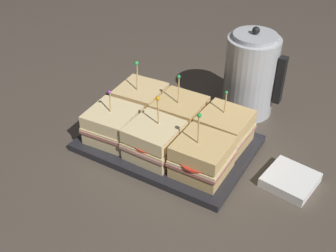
{
  "coord_description": "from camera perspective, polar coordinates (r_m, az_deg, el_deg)",
  "views": [
    {
      "loc": [
        0.43,
        -0.73,
        0.68
      ],
      "look_at": [
        0.0,
        0.0,
        0.06
      ],
      "focal_mm": 45.0,
      "sensor_mm": 36.0,
      "label": 1
    }
  ],
  "objects": [
    {
      "name": "ground_plane",
      "position": [
        1.09,
        0.0,
        -2.69
      ],
      "size": [
        6.0,
        6.0,
        0.0
      ],
      "primitive_type": "plane",
      "color": "#4C4238"
    },
    {
      "name": "serving_platter",
      "position": [
        1.08,
        0.0,
        -2.31
      ],
      "size": [
        0.42,
        0.29,
        0.02
      ],
      "color": "#232328",
      "rests_on": "ground_plane"
    },
    {
      "name": "sandwich_front_left",
      "position": [
        1.07,
        -7.45,
        0.18
      ],
      "size": [
        0.13,
        0.13,
        0.14
      ],
      "color": "beige",
      "rests_on": "serving_platter"
    },
    {
      "name": "sandwich_front_center",
      "position": [
        1.01,
        -1.84,
        -1.95
      ],
      "size": [
        0.12,
        0.12,
        0.16
      ],
      "color": "beige",
      "rests_on": "serving_platter"
    },
    {
      "name": "sandwich_front_right",
      "position": [
        0.96,
        4.63,
        -4.2
      ],
      "size": [
        0.12,
        0.13,
        0.17
      ],
      "color": "tan",
      "rests_on": "serving_platter"
    },
    {
      "name": "sandwich_back_left",
      "position": [
        1.15,
        -3.71,
        3.35
      ],
      "size": [
        0.13,
        0.13,
        0.17
      ],
      "color": "#DBB77A",
      "rests_on": "serving_platter"
    },
    {
      "name": "sandwich_back_center",
      "position": [
        1.09,
        1.55,
        1.52
      ],
      "size": [
        0.12,
        0.12,
        0.17
      ],
      "color": "tan",
      "rests_on": "serving_platter"
    },
    {
      "name": "sandwich_back_right",
      "position": [
        1.05,
        7.62,
        -0.44
      ],
      "size": [
        0.13,
        0.13,
        0.15
      ],
      "color": "tan",
      "rests_on": "serving_platter"
    },
    {
      "name": "kettle_steel",
      "position": [
        1.18,
        11.13,
        6.82
      ],
      "size": [
        0.16,
        0.14,
        0.25
      ],
      "color": "#B7BABF",
      "rests_on": "ground_plane"
    },
    {
      "name": "napkin_stack",
      "position": [
        1.01,
        16.22,
        -7.03
      ],
      "size": [
        0.12,
        0.12,
        0.02
      ],
      "color": "white",
      "rests_on": "ground_plane"
    }
  ]
}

